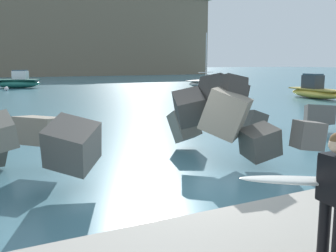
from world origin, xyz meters
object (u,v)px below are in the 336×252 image
(boat_far_centre, at_px, (204,83))
(mooring_buoy_outer, at_px, (6,89))
(surfer_with_board, at_px, (325,190))
(boat_near_right, at_px, (18,82))
(boat_mid_right, at_px, (315,91))

(boat_far_centre, height_order, mooring_buoy_outer, boat_far_centre)
(surfer_with_board, distance_m, mooring_buoy_outer, 39.58)
(surfer_with_board, distance_m, boat_near_right, 43.72)
(boat_near_right, distance_m, boat_mid_right, 31.44)
(boat_near_right, bearing_deg, boat_mid_right, -51.24)
(boat_far_centre, bearing_deg, surfer_with_board, -120.60)
(surfer_with_board, relative_size, boat_far_centre, 0.33)
(mooring_buoy_outer, bearing_deg, boat_far_centre, -7.78)
(surfer_with_board, height_order, mooring_buoy_outer, surfer_with_board)
(mooring_buoy_outer, bearing_deg, boat_near_right, 68.86)
(mooring_buoy_outer, bearing_deg, boat_mid_right, -43.77)
(boat_near_right, xyz_separation_m, mooring_buoy_outer, (-1.60, -4.13, -0.45))
(surfer_with_board, bearing_deg, mooring_buoy_outer, 90.34)
(surfer_with_board, bearing_deg, boat_near_right, 88.21)
(boat_mid_right, bearing_deg, mooring_buoy_outer, 136.23)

